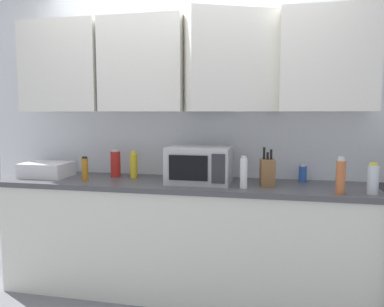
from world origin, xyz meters
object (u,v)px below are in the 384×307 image
Objects in this scene: knife_block at (267,172)px; bottle_spice_jar at (341,176)px; microwave at (199,165)px; bottle_blue_cleaner at (303,174)px; bottle_white_jar at (244,173)px; bottle_amber_vinegar at (85,169)px; bottle_yellow_mustard at (134,165)px; bottle_red_sauce at (116,164)px; dish_rack at (47,170)px; bottle_clear_tall at (373,179)px.

knife_block is 0.52m from bottle_spice_jar.
microwave is 0.81m from bottle_blue_cleaner.
bottle_white_jar is 1.21× the size of bottle_amber_vinegar.
bottle_red_sauce is at bearing 171.16° from bottle_yellow_mustard.
bottle_white_jar reaches higher than dish_rack.
microwave reaches higher than bottle_spice_jar.
bottle_amber_vinegar is (-0.91, -0.09, -0.05)m from microwave.
knife_block is 1.10m from bottle_yellow_mustard.
bottle_red_sauce is at bearing 169.02° from bottle_spice_jar.
bottle_red_sauce is (-0.75, 0.13, -0.03)m from microwave.
bottle_clear_tall is 1.09× the size of bottle_amber_vinegar.
knife_block is at bearing 2.71° from bottle_amber_vinegar.
bottle_white_jar is 1.13m from bottle_red_sauce.
bottle_clear_tall is at bearing -7.84° from microwave.
microwave is 1.32m from dish_rack.
bottle_white_jar is 1.03× the size of bottle_yellow_mustard.
bottle_spice_jar is (1.00, -0.21, -0.02)m from microwave.
knife_block is 1.27m from bottle_red_sauce.
dish_rack is at bearing 178.87° from knife_block.
bottle_spice_jar is 1.92m from bottle_amber_vinegar.
bottle_spice_jar is at bearing -11.22° from bottle_yellow_mustard.
knife_block reaches higher than bottle_yellow_mustard.
dish_rack is 1.84m from knife_block.
bottle_clear_tall reaches higher than bottle_blue_cleaner.
bottle_white_jar reaches higher than bottle_clear_tall.
dish_rack is 1.81× the size of bottle_clear_tall.
bottle_red_sauce is at bearing 173.03° from knife_block.
bottle_clear_tall is at bearing -1.99° from bottle_amber_vinegar.
bottle_spice_jar is (0.65, -0.06, 0.01)m from bottle_white_jar.
bottle_amber_vinegar is (-2.12, 0.07, -0.01)m from bottle_clear_tall.
bottle_white_jar is 1.60× the size of bottle_blue_cleaner.
knife_block is at bearing -139.06° from bottle_blue_cleaner.
microwave reaches higher than dish_rack.
bottle_white_jar is at bearing -5.46° from dish_rack.
knife_block is at bearing 168.47° from bottle_clear_tall.
bottle_red_sauce is 0.17m from bottle_yellow_mustard.
knife_block is 1.98× the size of bottle_blue_cleaner.
bottle_blue_cleaner is at bearing 4.43° from bottle_yellow_mustard.
knife_block is at bearing -6.97° from bottle_red_sauce.
dish_rack is 1.51× the size of bottle_spice_jar.
bottle_yellow_mustard is (-1.09, 0.13, 0.00)m from knife_block.
bottle_blue_cleaner is 0.57m from bottle_clear_tall.
bottle_amber_vinegar is at bearing -169.97° from bottle_blue_cleaner.
microwave is at bearing 172.16° from bottle_clear_tall.
bottle_yellow_mustard is (0.75, 0.09, 0.05)m from dish_rack.
bottle_spice_jar is 1.20× the size of bottle_clear_tall.
knife_block is 1.24× the size of bottle_red_sauce.
bottle_amber_vinegar reaches higher than dish_rack.
dish_rack is 1.97× the size of bottle_amber_vinegar.
bottle_yellow_mustard is (-1.57, 0.31, -0.01)m from bottle_spice_jar.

